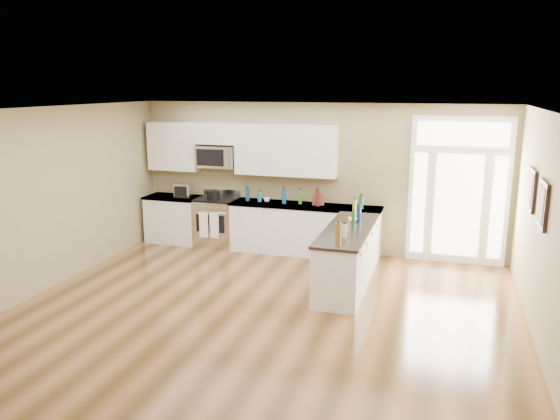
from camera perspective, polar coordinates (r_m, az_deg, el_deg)
name	(u,v)px	position (r m, az deg, el deg)	size (l,w,h in m)	color
ground	(242,338)	(7.07, -4.02, -13.21)	(8.00, 8.00, 0.00)	#493014
room_shell	(240,206)	(6.50, -4.25, 0.44)	(8.00, 8.00, 8.00)	#94875E
back_cabinet_left	(175,220)	(11.24, -10.95, -1.07)	(1.10, 0.66, 0.94)	white
back_cabinet_right	(304,231)	(10.27, 2.56, -2.18)	(2.85, 0.66, 0.94)	white
peninsula_cabinet	(347,259)	(8.69, 7.05, -5.11)	(0.69, 2.32, 0.94)	white
upper_cabinet_left	(174,146)	(11.11, -10.97, 6.56)	(1.04, 0.33, 0.95)	white
upper_cabinet_right	(286,150)	(10.24, 0.59, 6.27)	(1.94, 0.33, 0.95)	white
upper_cabinet_short	(217,134)	(10.68, -6.58, 7.94)	(0.82, 0.33, 0.40)	white
microwave	(217,156)	(10.69, -6.61, 5.58)	(0.78, 0.41, 0.42)	silver
entry_door	(458,191)	(10.03, 18.14, 1.88)	(1.70, 0.10, 2.60)	white
wall_art_near	(531,190)	(8.31, 24.77, 1.95)	(0.05, 0.58, 0.58)	black
wall_art_far	(542,204)	(7.34, 25.73, 0.54)	(0.05, 0.58, 0.58)	black
kitchen_range	(217,222)	(10.83, -6.60, -1.23)	(0.78, 0.69, 1.08)	silver
stockpot	(213,195)	(10.61, -7.00, 1.60)	(0.25, 0.25, 0.19)	black
toaster_oven	(183,190)	(10.99, -10.06, 2.05)	(0.32, 0.25, 0.27)	silver
cardboard_box	(318,200)	(10.16, 4.03, 1.06)	(0.22, 0.16, 0.18)	brown
bowl_left	(183,195)	(11.11, -10.05, 1.59)	(0.22, 0.22, 0.05)	white
bowl_peninsula	(352,220)	(8.95, 7.49, -1.04)	(0.18, 0.18, 0.06)	white
cup_counter	(267,200)	(10.37, -1.39, 1.08)	(0.11, 0.11, 0.09)	white
counter_bottles	(318,207)	(9.36, 4.00, 0.30)	(2.39, 2.41, 0.31)	#19591E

